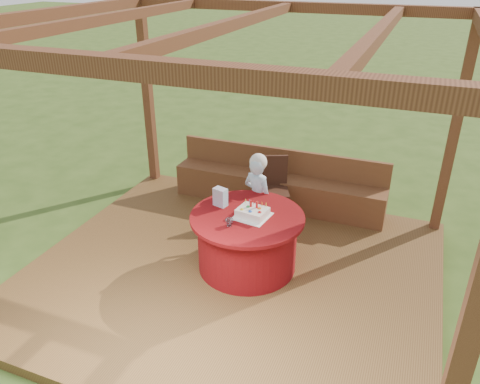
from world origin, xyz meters
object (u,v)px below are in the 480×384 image
chair (273,185)px  gift_bag (220,197)px  elderly_woman (258,196)px  drinking_glass (229,223)px  birthday_cake (252,212)px  bench (278,188)px  table (247,241)px

chair → gift_bag: 1.20m
elderly_woman → drinking_glass: (0.00, -0.91, 0.12)m
birthday_cake → gift_bag: (-0.43, 0.10, 0.06)m
bench → birthday_cake: birthday_cake is taller
chair → elderly_woman: (-0.00, -0.60, 0.12)m
bench → table: bench is taller
table → chair: (-0.10, 1.23, 0.12)m
table → gift_bag: bearing=163.7°
table → chair: bearing=94.7°
table → elderly_woman: size_ratio=1.11×
chair → elderly_woman: elderly_woman is taller
drinking_glass → elderly_woman: bearing=90.3°
drinking_glass → gift_bag: bearing=125.1°
chair → drinking_glass: size_ratio=9.95×
birthday_cake → drinking_glass: bearing=-119.4°
elderly_woman → gift_bag: bearing=-116.7°
table → gift_bag: (-0.37, 0.11, 0.44)m
chair → gift_bag: size_ratio=3.99×
chair → birthday_cake: 1.27m
chair → elderly_woman: bearing=-90.2°
table → elderly_woman: elderly_woman is taller
birthday_cake → bench: bearing=96.8°
gift_bag → drinking_glass: bearing=-39.8°
gift_bag → drinking_glass: (0.27, -0.38, -0.07)m
bench → elderly_woman: 1.00m
table → birthday_cake: (0.06, 0.00, 0.38)m
chair → drinking_glass: 1.53m
bench → drinking_glass: (0.03, -1.86, 0.44)m
elderly_woman → chair: bearing=89.8°
elderly_woman → gift_bag: (-0.26, -0.52, 0.19)m
table → chair: chair is taller
bench → chair: chair is taller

